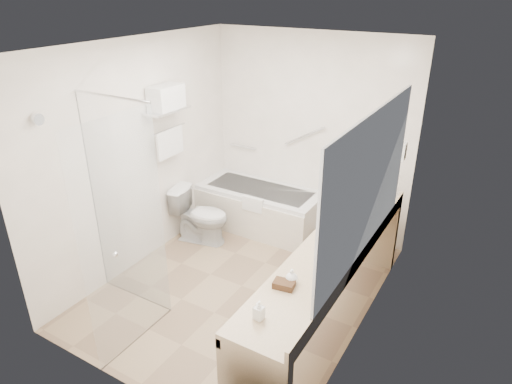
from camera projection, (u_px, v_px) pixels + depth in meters
The scene contains 25 objects.
floor at pixel (242, 286), 4.93m from camera, with size 3.20×3.20×0.00m, color #9C8260.
ceiling at pixel (238, 45), 3.87m from camera, with size 2.60×3.20×0.10m, color white.
wall_back at pixel (309, 136), 5.65m from camera, with size 2.60×0.10×2.50m, color white.
wall_front at pixel (116, 259), 3.15m from camera, with size 2.60×0.10×2.50m, color white.
wall_left at pixel (140, 156), 5.00m from camera, with size 0.10×3.20×2.50m, color white.
wall_right at pixel (372, 211), 3.80m from camera, with size 0.10×3.20×2.50m, color white.
bathtub at pixel (260, 208), 6.01m from camera, with size 1.60×0.73×0.59m.
grab_bar_short at pixel (243, 147), 6.18m from camera, with size 0.03×0.03×0.40m, color silver.
grab_bar_long at pixel (304, 136), 5.64m from camera, with size 0.03×0.03×0.60m, color silver.
shower_enclosure at pixel (125, 220), 4.05m from camera, with size 0.96×0.91×2.11m.
towel_shelf at pixel (167, 105), 5.00m from camera, with size 0.24×0.55×0.81m.
vanity_counter at pixel (329, 271), 4.07m from camera, with size 0.55×2.70×0.95m.
sink at pixel (350, 235), 4.29m from camera, with size 0.40×0.52×0.14m, color silver.
faucet at pixel (366, 229), 4.17m from camera, with size 0.03×0.03×0.14m, color silver.
mirror at pixel (368, 185), 3.56m from camera, with size 0.02×2.00×1.20m, color #ACB1B8.
hairdryer_unit at pixel (402, 151), 4.55m from camera, with size 0.08×0.10×0.18m, color silver.
toilet at pixel (201, 216), 5.66m from camera, with size 0.39×0.71×0.69m, color silver.
amenity_basket at pixel (284, 284), 3.50m from camera, with size 0.16×0.11×0.05m, color #442918.
soap_bottle_a at pixel (259, 315), 3.18m from camera, with size 0.07×0.15×0.07m, color silver.
soap_bottle_b at pixel (292, 278), 3.54m from camera, with size 0.10×0.13×0.10m, color silver.
water_bottle_left at pixel (370, 202), 4.65m from camera, with size 0.07×0.07×0.22m.
water_bottle_mid at pixel (350, 204), 4.61m from camera, with size 0.06×0.06×0.19m.
water_bottle_right at pixel (355, 206), 4.59m from camera, with size 0.06×0.06×0.19m.
drinking_glass_near at pixel (365, 205), 4.71m from camera, with size 0.06×0.06×0.08m, color silver.
drinking_glass_far at pixel (367, 195), 4.90m from camera, with size 0.08×0.08×0.10m, color silver.
Camera 1 is at (2.19, -3.39, 3.00)m, focal length 32.00 mm.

